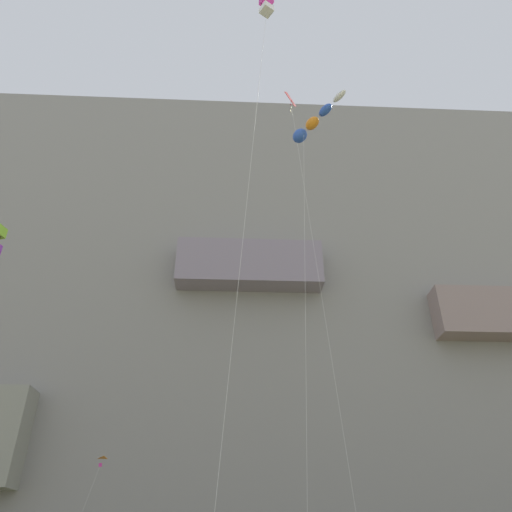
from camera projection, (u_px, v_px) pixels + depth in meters
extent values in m
cube|color=gray|center=(246.00, 327.00, 65.93)|extent=(180.00, 24.83, 58.78)
cube|color=gray|center=(249.00, 270.00, 55.84)|extent=(16.09, 4.82, 5.28)
cube|color=gray|center=(491.00, 317.00, 54.11)|extent=(13.10, 4.59, 5.42)
pyramid|color=orange|center=(96.00, 464.00, 38.48)|extent=(0.71, 1.06, 0.14)
cube|color=#CC3399|center=(100.00, 465.00, 38.44)|extent=(0.29, 0.04, 0.31)
cube|color=red|center=(291.00, 99.00, 38.03)|extent=(1.08, 1.26, 1.57)
cylinder|color=black|center=(291.00, 99.00, 38.03)|extent=(0.48, 0.22, 1.25)
cube|color=#CC3399|center=(291.00, 105.00, 37.71)|extent=(0.13, 0.17, 0.10)
cube|color=#8CCC33|center=(291.00, 108.00, 37.54)|extent=(0.08, 0.19, 0.10)
cube|color=yellow|center=(291.00, 111.00, 37.36)|extent=(0.08, 0.19, 0.10)
cylinder|color=silver|center=(319.00, 278.00, 27.86)|extent=(1.63, 3.55, 33.03)
cylinder|color=black|center=(0.00, 240.00, 33.77)|extent=(0.04, 0.04, 2.00)
cube|color=#CC3399|center=(266.00, 1.00, 28.09)|extent=(0.86, 0.86, 0.44)
cube|color=white|center=(267.00, 10.00, 27.67)|extent=(0.86, 0.86, 0.44)
cylinder|color=black|center=(271.00, 6.00, 27.89)|extent=(0.02, 0.02, 1.18)
cylinder|color=black|center=(261.00, 5.00, 27.87)|extent=(0.02, 0.02, 1.18)
cylinder|color=silver|center=(245.00, 217.00, 19.47)|extent=(2.10, 1.16, 29.11)
ellipsoid|color=blue|center=(300.00, 136.00, 32.36)|extent=(1.29, 1.36, 0.87)
ellipsoid|color=orange|center=(312.00, 123.00, 31.44)|extent=(1.15, 1.28, 0.71)
ellipsoid|color=blue|center=(325.00, 110.00, 30.52)|extent=(1.01, 1.20, 0.55)
ellipsoid|color=white|center=(339.00, 96.00, 29.60)|extent=(0.88, 1.12, 0.40)
cylinder|color=silver|center=(305.00, 311.00, 23.84)|extent=(1.56, 2.89, 26.48)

